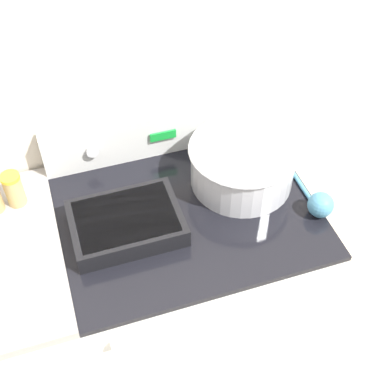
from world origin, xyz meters
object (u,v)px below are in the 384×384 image
mixing_bowl (243,163)px  casserole_dish (126,222)px  ladle (319,203)px  spice_jar_yellow_cap (14,189)px

mixing_bowl → casserole_dish: 0.42m
mixing_bowl → casserole_dish: (-0.41, -0.09, -0.05)m
mixing_bowl → ladle: (0.18, -0.20, -0.04)m
mixing_bowl → spice_jar_yellow_cap: size_ratio=2.99×
mixing_bowl → casserole_dish: bearing=-167.8°
casserole_dish → spice_jar_yellow_cap: (-0.30, 0.21, 0.03)m
casserole_dish → ladle: 0.60m
ladle → mixing_bowl: bearing=131.3°
mixing_bowl → ladle: size_ratio=1.28×
mixing_bowl → casserole_dish: mixing_bowl is taller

